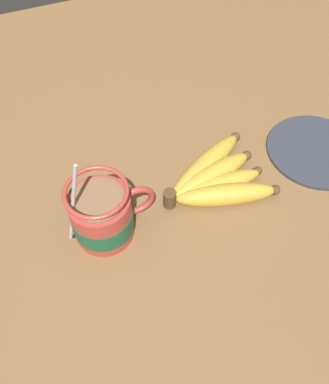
{
  "coord_description": "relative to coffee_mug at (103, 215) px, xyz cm",
  "views": [
    {
      "loc": [
        -8.22,
        -29.37,
        51.6
      ],
      "look_at": [
        4.46,
        0.16,
        7.54
      ],
      "focal_mm": 35.0,
      "sensor_mm": 36.0,
      "label": 1
    }
  ],
  "objects": [
    {
      "name": "table",
      "position": [
        5.03,
        0.02,
        -5.83
      ],
      "size": [
        137.76,
        137.76,
        3.05
      ],
      "color": "brown",
      "rests_on": "ground"
    },
    {
      "name": "coffee_mug",
      "position": [
        0.0,
        0.0,
        0.0
      ],
      "size": [
        13.39,
        8.81,
        15.95
      ],
      "color": "#B23D33",
      "rests_on": "table"
    },
    {
      "name": "banana_bunch",
      "position": [
        18.68,
        1.21,
        -2.54
      ],
      "size": [
        17.83,
        15.75,
        4.07
      ],
      "color": "#4C381E",
      "rests_on": "table"
    },
    {
      "name": "small_plate",
      "position": [
        38.51,
        0.79,
        -4.01
      ],
      "size": [
        17.14,
        17.14,
        0.6
      ],
      "color": "#333842",
      "rests_on": "table"
    }
  ]
}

